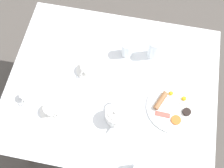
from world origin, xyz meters
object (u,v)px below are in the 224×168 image
Objects in this scene: breakfast_plate at (173,106)px; teacup_with_saucer_left at (51,110)px; teacup_with_saucer_right at (87,68)px; fork_spare at (186,45)px; fork_by_plate at (45,78)px; water_glass_tall at (127,49)px; wine_glass_spare at (154,49)px; teapot_near at (115,116)px; napkin_folded at (87,38)px; creamer_jug at (25,96)px; knife_by_plate at (55,22)px; spoon_for_tea at (180,164)px.

teacup_with_saucer_left is at bearing -76.89° from breakfast_plate.
breakfast_plate is 0.55m from teacup_with_saucer_right.
fork_by_plate is at bearing -64.18° from fork_spare.
wine_glass_spare reaches higher than water_glass_tall.
teapot_near is 0.49m from fork_by_plate.
wine_glass_spare is at bearing 114.95° from fork_by_plate.
napkin_folded is 1.49× the size of fork_by_plate.
fork_by_plate is 0.76× the size of fork_spare.
wine_glass_spare reaches higher than fork_by_plate.
fork_spare is at bearing 110.06° from water_glass_tall.
creamer_jug is 0.53m from napkin_folded.
knife_by_plate is (-0.30, -0.29, -0.02)m from teacup_with_saucer_right.
spoon_for_tea is at bearing 67.87° from fork_by_plate.
napkin_folded is at bearing -162.00° from teapot_near.
knife_by_plate is (-0.43, -0.82, -0.01)m from breakfast_plate.
wine_glass_spare is at bearing 132.86° from teacup_with_saucer_left.
wine_glass_spare is 0.67m from spoon_for_tea.
spoon_for_tea is at bearing 77.63° from creamer_jug.
creamer_jug is at bearing -102.37° from spoon_for_tea.
teacup_with_saucer_right is at bearing -104.25° from breakfast_plate.
fork_spare is (-0.13, 0.36, -0.06)m from water_glass_tall.
wine_glass_spare is (-0.02, 0.16, 0.02)m from water_glass_tall.
breakfast_plate reaches higher than napkin_folded.
napkin_folded is (-0.22, -0.05, -0.02)m from teacup_with_saucer_right.
teapot_near reaches higher than napkin_folded.
knife_by_plate is (-0.56, -0.51, -0.05)m from teapot_near.
wine_glass_spare is 0.82× the size of fork_spare.
wine_glass_spare is at bearing 79.81° from knife_by_plate.
teacup_with_saucer_left reaches higher than fork_spare.
breakfast_plate is at bearing 26.93° from wine_glass_spare.
teapot_near is 0.47m from wine_glass_spare.
teacup_with_saucer_left is 0.75× the size of knife_by_plate.
water_glass_tall reaches higher than teacup_with_saucer_left.
teacup_with_saucer_right is 0.94× the size of wine_glass_spare.
fork_by_plate is 0.73× the size of knife_by_plate.
spoon_for_tea is at bearing 50.23° from knife_by_plate.
knife_by_plate is at bearing -165.41° from teacup_with_saucer_left.
teapot_near is at bearing -32.46° from fork_spare.
teapot_near is at bearing -115.42° from spoon_for_tea.
teapot_near is at bearing 42.31° from knife_by_plate.
wine_glass_spare is at bearing 98.01° from water_glass_tall.
knife_by_plate is at bearing -108.40° from napkin_folded.
creamer_jug reaches higher than breakfast_plate.
breakfast_plate is 3.90× the size of creamer_jug.
wine_glass_spare reaches higher than napkin_folded.
fork_spare is (-0.42, 0.04, -0.01)m from breakfast_plate.
spoon_for_tea is (0.31, 0.07, -0.01)m from breakfast_plate.
teacup_with_saucer_right is 0.75× the size of knife_by_plate.
water_glass_tall is 0.65× the size of fork_spare.
breakfast_plate is 0.43m from fork_spare.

